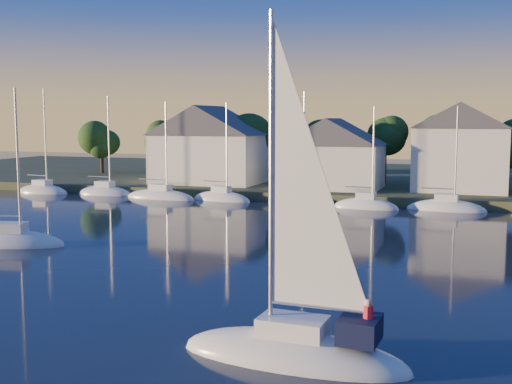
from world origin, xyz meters
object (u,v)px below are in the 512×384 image
at_px(clubhouse_west, 209,143).
at_px(clubhouse_centre, 333,152).
at_px(hero_sailboat, 297,345).
at_px(clubhouse_east, 461,146).
at_px(drifting_sailboat_left, 11,244).

bearing_deg(clubhouse_west, clubhouse_centre, -3.58).
bearing_deg(hero_sailboat, clubhouse_east, -91.89).
relative_size(clubhouse_centre, clubhouse_east, 1.10).
bearing_deg(drifting_sailboat_left, clubhouse_east, 37.56).
bearing_deg(clubhouse_west, hero_sailboat, -63.40).
xyz_separation_m(clubhouse_west, clubhouse_east, (30.00, 1.00, 0.07)).
distance_m(clubhouse_west, clubhouse_centre, 16.05).
height_order(clubhouse_east, drifting_sailboat_left, drifting_sailboat_left).
height_order(clubhouse_centre, drifting_sailboat_left, drifting_sailboat_left).
height_order(hero_sailboat, drifting_sailboat_left, hero_sailboat).
bearing_deg(drifting_sailboat_left, clubhouse_west, 76.06).
relative_size(clubhouse_east, drifting_sailboat_left, 0.86).
xyz_separation_m(clubhouse_east, hero_sailboat, (-4.16, -52.62, -5.41)).
xyz_separation_m(clubhouse_west, drifting_sailboat_left, (0.60, -37.21, -5.84)).
xyz_separation_m(clubhouse_west, hero_sailboat, (25.84, -51.62, -5.34)).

